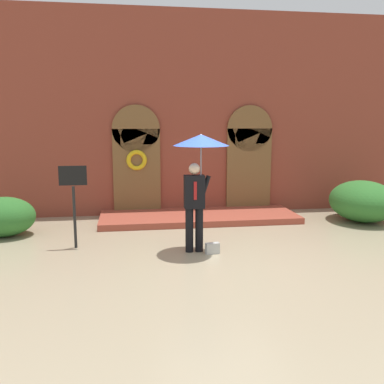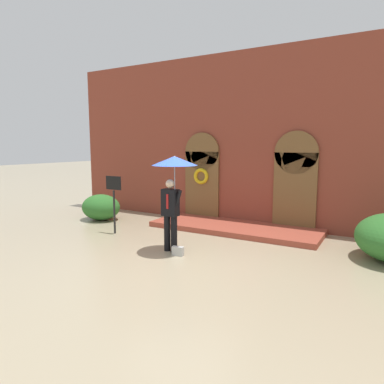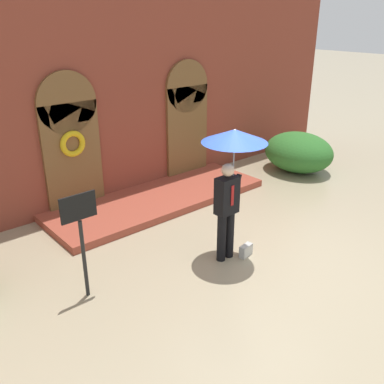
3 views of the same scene
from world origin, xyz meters
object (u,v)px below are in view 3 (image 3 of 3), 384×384
handbag (246,250)px  sign_post (81,229)px  person_with_umbrella (232,156)px  shrub_right (298,152)px

handbag → sign_post: 3.05m
person_with_umbrella → sign_post: size_ratio=1.37×
person_with_umbrella → shrub_right: (4.69, 1.97, -1.38)m
handbag → shrub_right: size_ratio=0.14×
handbag → shrub_right: (4.45, 2.17, 0.43)m
person_with_umbrella → handbag: 1.83m
sign_post → handbag: bearing=-16.7°
person_with_umbrella → handbag: bearing=-40.0°
shrub_right → person_with_umbrella: bearing=-157.2°
handbag → sign_post: sign_post is taller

